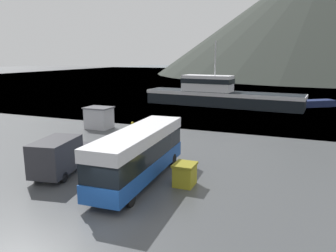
# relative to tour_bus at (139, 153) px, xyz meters

# --- Properties ---
(ground_plane) EXTENTS (400.00, 400.00, 0.00)m
(ground_plane) POSITION_rel_tour_bus_xyz_m (1.10, -5.91, -1.90)
(ground_plane) COLOR #424447
(water_surface) EXTENTS (240.00, 240.00, 0.00)m
(water_surface) POSITION_rel_tour_bus_xyz_m (1.10, 135.63, -1.90)
(water_surface) COLOR slate
(water_surface) RESTS_ON ground
(hill_backdrop) EXTENTS (151.25, 151.25, 53.72)m
(hill_backdrop) POSITION_rel_tour_bus_xyz_m (18.82, 148.93, 24.96)
(hill_backdrop) COLOR #2D332D
(hill_backdrop) RESTS_ON ground
(tour_bus) EXTENTS (2.82, 10.34, 3.39)m
(tour_bus) POSITION_rel_tour_bus_xyz_m (0.00, 0.00, 0.00)
(tour_bus) COLOR #194799
(tour_bus) RESTS_ON ground
(delivery_van) EXTENTS (3.03, 5.63, 2.56)m
(delivery_van) POSITION_rel_tour_bus_xyz_m (-5.58, -0.90, -0.56)
(delivery_van) COLOR #2D2D33
(delivery_van) RESTS_ON ground
(fishing_boat) EXTENTS (25.72, 6.90, 10.34)m
(fishing_boat) POSITION_rel_tour_bus_xyz_m (-2.79, 34.23, -0.08)
(fishing_boat) COLOR black
(fishing_boat) RESTS_ON water_surface
(storage_bin) EXTENTS (1.32, 1.49, 1.43)m
(storage_bin) POSITION_rel_tour_bus_xyz_m (2.97, 0.34, -1.17)
(storage_bin) COLOR olive
(storage_bin) RESTS_ON ground
(dock_kiosk) EXTENTS (2.90, 2.36, 2.39)m
(dock_kiosk) POSITION_rel_tour_bus_xyz_m (-11.35, 12.54, -0.69)
(dock_kiosk) COLOR #B2B2B7
(dock_kiosk) RESTS_ON ground
(small_boat) EXTENTS (6.60, 5.57, 1.05)m
(small_boat) POSITION_rel_tour_bus_xyz_m (11.67, 39.01, -1.37)
(small_boat) COLOR #19234C
(small_boat) RESTS_ON water_surface
(mooring_bollard) EXTENTS (0.33, 0.33, 0.72)m
(mooring_bollard) POSITION_rel_tour_bus_xyz_m (-7.96, 14.06, -1.51)
(mooring_bollard) COLOR #B29919
(mooring_bollard) RESTS_ON ground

